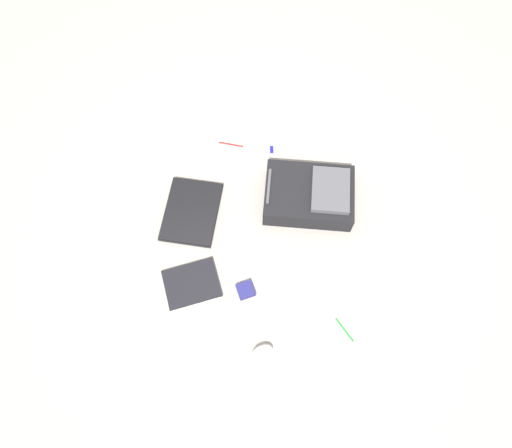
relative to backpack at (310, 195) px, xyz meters
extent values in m
plane|color=gray|center=(-0.13, 0.29, -0.07)|extent=(4.20, 4.20, 0.00)
cube|color=black|center=(0.00, 0.01, -0.01)|extent=(0.41, 0.51, 0.12)
cube|color=#4C4C51|center=(-0.02, -0.09, 0.07)|extent=(0.28, 0.24, 0.03)
cylinder|color=#4C4C51|center=(0.05, 0.21, 0.06)|extent=(0.19, 0.06, 0.02)
cube|color=black|center=(0.01, 0.62, -0.06)|extent=(0.42, 0.36, 0.02)
cube|color=black|center=(0.01, 0.62, -0.04)|extent=(0.42, 0.36, 0.01)
cube|color=silver|center=(-0.37, 0.65, -0.06)|extent=(0.24, 0.28, 0.02)
cube|color=black|center=(-0.37, 0.65, -0.05)|extent=(0.24, 0.29, 0.00)
ellipsoid|color=silver|center=(-0.74, 0.35, -0.05)|extent=(0.09, 0.11, 0.04)
cylinder|color=#198C33|center=(-0.69, -0.04, -0.06)|extent=(0.12, 0.07, 0.01)
cylinder|color=red|center=(0.40, 0.37, -0.06)|extent=(0.05, 0.13, 0.01)
cube|color=navy|center=(-0.44, 0.39, -0.06)|extent=(0.09, 0.09, 0.02)
cube|color=#191999|center=(0.34, 0.15, -0.06)|extent=(0.05, 0.02, 0.01)
camera|label=1|loc=(-1.04, 0.42, 2.14)|focal=32.79mm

